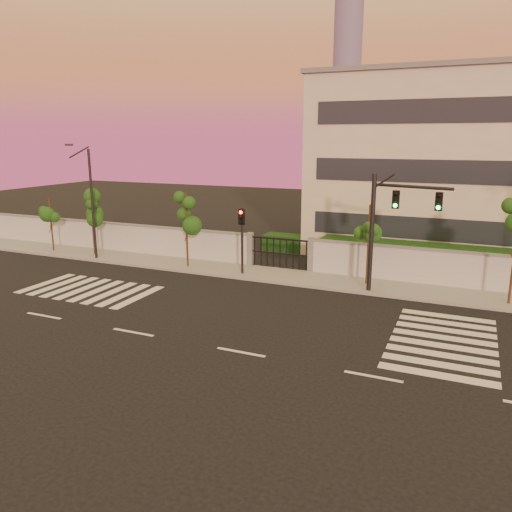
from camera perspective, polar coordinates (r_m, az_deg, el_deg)
The scene contains 14 objects.
ground at distance 19.34m, azimuth -1.73°, elevation -10.95°, with size 120.00×120.00×0.00m, color black.
sidewalk at distance 28.60m, azimuth 7.28°, elevation -2.76°, with size 60.00×3.00×0.15m, color gray.
perimeter_wall at distance 29.72m, azimuth 8.35°, elevation -0.20°, with size 60.00×0.36×2.20m.
hedge_row at distance 32.13m, azimuth 11.46°, elevation 0.24°, with size 41.00×4.25×1.80m.
institutional_building at distance 37.98m, azimuth 26.05°, elevation 9.30°, with size 24.40×12.40×12.25m.
distant_skyscraper at distance 309.45m, azimuth 10.47°, elevation 23.20°, with size 16.00×16.00×118.00m.
road_markings at distance 23.11m, azimuth -1.30°, elevation -6.76°, with size 57.00×7.62×0.02m.
street_tree_a at distance 37.87m, azimuth -22.43°, elevation 4.61°, with size 1.40×1.11×3.89m.
street_tree_b at distance 35.71m, azimuth -18.25°, elevation 5.17°, with size 1.49×1.19×4.47m.
street_tree_c at distance 30.77m, azimuth -7.93°, elevation 4.85°, with size 1.49×1.19×4.73m.
street_tree_d at distance 27.45m, azimuth 12.85°, elevation 3.29°, with size 1.40×1.11×4.51m.
traffic_signal_main at distance 26.00m, azimuth 14.86°, elevation 4.03°, with size 3.90×1.14×6.24m.
traffic_signal_secondary at distance 28.97m, azimuth -1.62°, elevation 2.65°, with size 0.32×0.32×4.07m.
streetlight_west at distance 34.19m, azimuth -18.41°, elevation 6.22°, with size 0.45×1.83×7.62m.
Camera 1 is at (7.56, -15.93, 7.96)m, focal length 35.00 mm.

